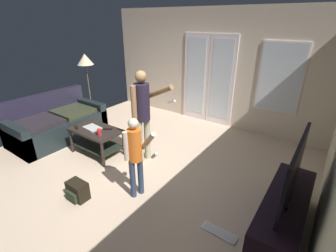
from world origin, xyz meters
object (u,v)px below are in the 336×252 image
(leather_couch, at_px, (57,124))
(cup_near_edge, at_px, (99,132))
(flat_screen_tv, at_px, (294,171))
(floor_lamp, at_px, (85,62))
(backpack, at_px, (77,191))
(coffee_table, at_px, (96,136))
(tv_stand, at_px, (283,215))
(person_child, at_px, (135,152))
(dvd_remote_slim, at_px, (76,127))
(person_adult, at_px, (143,110))
(loose_keyboard, at_px, (219,232))
(laptop_closed, at_px, (92,128))
(tv_remote_black, at_px, (108,129))

(leather_couch, distance_m, cup_near_edge, 1.54)
(leather_couch, relative_size, flat_screen_tv, 1.53)
(floor_lamp, height_order, backpack, floor_lamp)
(coffee_table, distance_m, flat_screen_tv, 3.32)
(leather_couch, height_order, tv_stand, leather_couch)
(person_child, bearing_deg, flat_screen_tv, 15.19)
(coffee_table, xyz_separation_m, dvd_remote_slim, (-0.34, -0.16, 0.15))
(flat_screen_tv, bearing_deg, coffee_table, -179.12)
(person_adult, height_order, loose_keyboard, person_adult)
(floor_lamp, distance_m, laptop_closed, 2.12)
(tv_stand, bearing_deg, cup_near_edge, -176.83)
(backpack, xyz_separation_m, dvd_remote_slim, (-1.12, 0.85, 0.39))
(person_adult, bearing_deg, floor_lamp, 161.88)
(floor_lamp, bearing_deg, flat_screen_tv, -12.72)
(flat_screen_tv, xyz_separation_m, dvd_remote_slim, (-3.62, -0.21, -0.35))
(tv_stand, height_order, tv_remote_black, tv_remote_black)
(loose_keyboard, bearing_deg, cup_near_edge, 173.14)
(leather_couch, xyz_separation_m, laptop_closed, (1.18, 0.04, 0.21))
(tv_stand, distance_m, loose_keyboard, 0.78)
(flat_screen_tv, height_order, person_child, flat_screen_tv)
(floor_lamp, height_order, loose_keyboard, floor_lamp)
(coffee_table, distance_m, tv_stand, 3.28)
(leather_couch, relative_size, backpack, 6.14)
(tv_stand, bearing_deg, loose_keyboard, -141.83)
(tv_stand, xyz_separation_m, person_child, (-1.86, -0.50, 0.48))
(dvd_remote_slim, bearing_deg, person_child, 17.41)
(loose_keyboard, height_order, tv_remote_black, tv_remote_black)
(person_adult, distance_m, floor_lamp, 2.67)
(coffee_table, height_order, floor_lamp, floor_lamp)
(coffee_table, bearing_deg, laptop_closed, -176.68)
(leather_couch, distance_m, floor_lamp, 1.67)
(coffee_table, relative_size, person_child, 0.80)
(tv_stand, bearing_deg, floor_lamp, 167.24)
(laptop_closed, relative_size, dvd_remote_slim, 1.95)
(coffee_table, height_order, dvd_remote_slim, dvd_remote_slim)
(person_child, distance_m, cup_near_edge, 1.22)
(coffee_table, distance_m, cup_near_edge, 0.35)
(person_child, height_order, backpack, person_child)
(coffee_table, relative_size, backpack, 3.17)
(tv_remote_black, bearing_deg, person_adult, -18.18)
(coffee_table, bearing_deg, person_child, -17.69)
(cup_near_edge, distance_m, dvd_remote_slim, 0.60)
(person_adult, xyz_separation_m, floor_lamp, (-2.50, 0.82, 0.43))
(coffee_table, relative_size, loose_keyboard, 2.19)
(coffee_table, bearing_deg, floor_lamp, 144.39)
(person_adult, height_order, tv_remote_black, person_adult)
(leather_couch, distance_m, tv_remote_black, 1.47)
(person_adult, relative_size, cup_near_edge, 13.61)
(loose_keyboard, distance_m, tv_remote_black, 2.61)
(person_adult, bearing_deg, dvd_remote_slim, -157.93)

